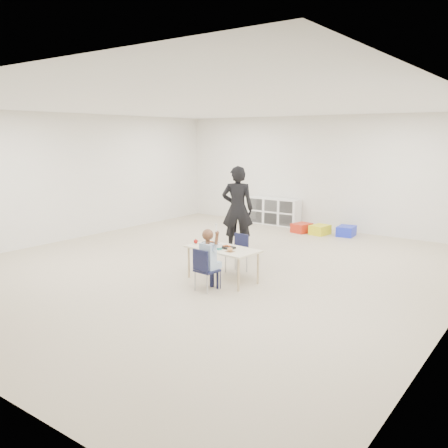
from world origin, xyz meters
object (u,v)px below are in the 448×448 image
Objects in this scene: table at (223,264)px; adult at (237,209)px; chair_near at (207,269)px; child at (207,257)px; cubby_shelf at (274,211)px.

table is 2.14m from adult.
adult is (-0.97, 1.82, 0.59)m from table.
adult reaches higher than chair_near.
chair_near is 0.38× the size of adult.
child reaches higher than table.
adult is at bearing 123.53° from table.
chair_near reaches higher than table.
adult is (-1.07, 2.35, 0.35)m from child.
table is 0.54m from chair_near.
chair_near is (0.10, -0.53, 0.05)m from table.
cubby_shelf is at bearing 116.53° from table.
cubby_shelf reaches higher than table.
adult reaches higher than table.
cubby_shelf is at bearing -103.64° from adult.
table is 1.90× the size of chair_near.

